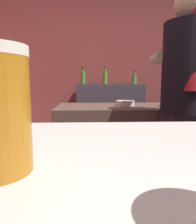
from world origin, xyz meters
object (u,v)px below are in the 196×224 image
mixing_bowl (125,103)px  bottle_olive_oil (105,77)px  chefs_knife (196,106)px  bottle_soy (134,79)px  bartender (186,100)px  bottle_hot_sauce (83,78)px

mixing_bowl → bottle_olive_oil: size_ratio=0.63×
chefs_knife → bottle_soy: bottle_soy is taller
chefs_knife → bartender: bearing=-110.5°
chefs_knife → bottle_soy: 1.41m
bottle_hot_sauce → bottle_soy: bottle_hot_sauce is taller
bottle_olive_oil → bartender: bearing=-77.1°
mixing_bowl → bottle_hot_sauce: 1.39m
mixing_bowl → chefs_knife: 0.62m
bartender → bottle_soy: 1.78m
bottle_olive_oil → bottle_soy: (0.43, -0.07, -0.02)m
bartender → bottle_olive_oil: (-0.42, 1.84, 0.19)m
chefs_knife → bottle_hot_sauce: bearing=141.2°
mixing_bowl → chefs_knife: size_ratio=0.68×
bartender → bottle_hot_sauce: size_ratio=7.02×
bottle_hot_sauce → chefs_knife: bearing=-52.8°
bartender → bottle_hot_sauce: 1.94m
chefs_knife → bottle_hot_sauce: size_ratio=0.97×
bottle_olive_oil → bottle_soy: bottle_olive_oil is taller
bartender → bottle_olive_oil: bartender is taller
mixing_bowl → bottle_hot_sauce: bearing=107.7°
bartender → bottle_hot_sauce: bearing=29.7°
bartender → bottle_soy: bearing=6.3°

